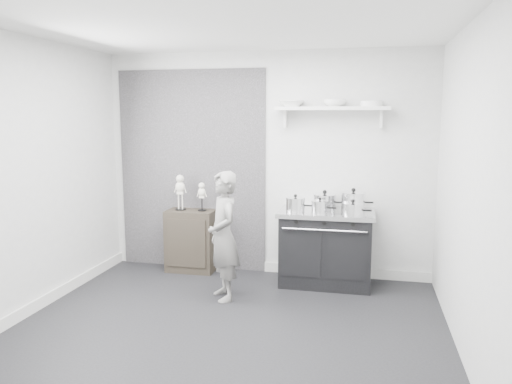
% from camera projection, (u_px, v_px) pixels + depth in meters
% --- Properties ---
extents(ground, '(4.00, 4.00, 0.00)m').
position_uv_depth(ground, '(226.00, 330.00, 4.56)').
color(ground, black).
rests_on(ground, ground).
extents(room_shell, '(4.02, 3.62, 2.71)m').
position_uv_depth(room_shell, '(219.00, 149.00, 4.47)').
color(room_shell, beige).
rests_on(room_shell, ground).
extents(wall_shelf, '(1.30, 0.26, 0.24)m').
position_uv_depth(wall_shelf, '(332.00, 109.00, 5.70)').
color(wall_shelf, silver).
rests_on(wall_shelf, room_shell).
extents(stove, '(1.08, 0.67, 0.86)m').
position_uv_depth(stove, '(326.00, 247.00, 5.75)').
color(stove, black).
rests_on(stove, ground).
extents(side_cabinet, '(0.60, 0.35, 0.77)m').
position_uv_depth(side_cabinet, '(191.00, 241.00, 6.25)').
color(side_cabinet, black).
rests_on(side_cabinet, ground).
extents(child, '(0.54, 0.60, 1.37)m').
position_uv_depth(child, '(224.00, 236.00, 5.24)').
color(child, slate).
rests_on(child, ground).
extents(pot_front_left, '(0.31, 0.22, 0.20)m').
position_uv_depth(pot_front_left, '(295.00, 204.00, 5.63)').
color(pot_front_left, silver).
rests_on(pot_front_left, stove).
extents(pot_back_left, '(0.36, 0.28, 0.22)m').
position_uv_depth(pot_back_left, '(325.00, 201.00, 5.81)').
color(pot_back_left, silver).
rests_on(pot_back_left, stove).
extents(pot_back_right, '(0.37, 0.28, 0.26)m').
position_uv_depth(pot_back_right, '(353.00, 201.00, 5.69)').
color(pot_back_right, silver).
rests_on(pot_back_right, stove).
extents(pot_front_right, '(0.32, 0.23, 0.18)m').
position_uv_depth(pot_front_right, '(353.00, 209.00, 5.41)').
color(pot_front_right, silver).
rests_on(pot_front_right, stove).
extents(pot_front_center, '(0.28, 0.19, 0.17)m').
position_uv_depth(pot_front_center, '(320.00, 207.00, 5.55)').
color(pot_front_center, silver).
rests_on(pot_front_center, stove).
extents(skeleton_full, '(0.14, 0.09, 0.51)m').
position_uv_depth(skeleton_full, '(180.00, 190.00, 6.18)').
color(skeleton_full, beige).
rests_on(skeleton_full, side_cabinet).
extents(skeleton_torso, '(0.11, 0.07, 0.40)m').
position_uv_depth(skeleton_torso, '(202.00, 195.00, 6.12)').
color(skeleton_torso, beige).
rests_on(skeleton_torso, side_cabinet).
extents(bowl_large, '(0.29, 0.29, 0.07)m').
position_uv_depth(bowl_large, '(292.00, 104.00, 5.78)').
color(bowl_large, white).
rests_on(bowl_large, wall_shelf).
extents(bowl_small, '(0.25, 0.25, 0.08)m').
position_uv_depth(bowl_small, '(334.00, 103.00, 5.67)').
color(bowl_small, white).
rests_on(bowl_small, wall_shelf).
extents(plate_stack, '(0.25, 0.25, 0.06)m').
position_uv_depth(plate_stack, '(371.00, 104.00, 5.59)').
color(plate_stack, white).
rests_on(plate_stack, wall_shelf).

